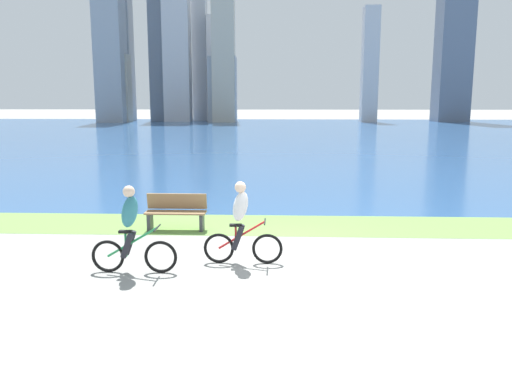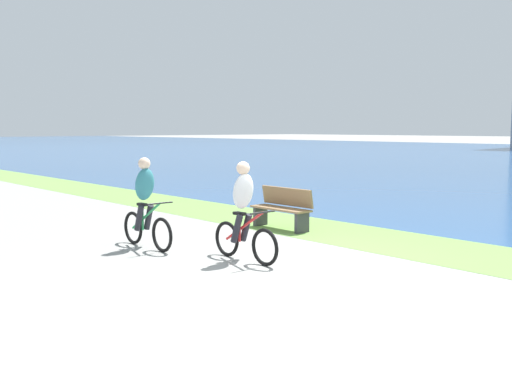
# 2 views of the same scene
# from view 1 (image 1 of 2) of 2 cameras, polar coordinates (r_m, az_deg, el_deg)

# --- Properties ---
(ground_plane) EXTENTS (300.00, 300.00, 0.00)m
(ground_plane) POSITION_cam_1_polar(r_m,az_deg,el_deg) (10.97, 1.75, -7.03)
(ground_plane) COLOR gray
(grass_strip_bayside) EXTENTS (120.00, 2.28, 0.01)m
(grass_strip_bayside) POSITION_cam_1_polar(r_m,az_deg,el_deg) (13.62, 1.91, -3.60)
(grass_strip_bayside) COLOR #6B9947
(grass_strip_bayside) RESTS_ON ground
(bay_water_surface) EXTENTS (300.00, 70.03, 0.00)m
(bay_water_surface) POSITION_cam_1_polar(r_m,az_deg,el_deg) (49.50, 2.36, 6.35)
(bay_water_surface) COLOR #2D568C
(bay_water_surface) RESTS_ON ground
(cyclist_lead) EXTENTS (1.57, 0.52, 1.65)m
(cyclist_lead) POSITION_cam_1_polar(r_m,az_deg,el_deg) (10.32, -1.63, -3.36)
(cyclist_lead) COLOR black
(cyclist_lead) RESTS_ON ground
(cyclist_trailing) EXTENTS (1.62, 0.52, 1.66)m
(cyclist_trailing) POSITION_cam_1_polar(r_m,az_deg,el_deg) (10.04, -13.41, -4.00)
(cyclist_trailing) COLOR black
(cyclist_trailing) RESTS_ON ground
(bench_near_path) EXTENTS (1.50, 0.47, 0.90)m
(bench_near_path) POSITION_cam_1_polar(r_m,az_deg,el_deg) (13.21, -8.67, -2.16)
(bench_near_path) COLOR olive
(bench_near_path) RESTS_ON ground
(city_skyline_far_shore) EXTENTS (51.89, 9.79, 27.55)m
(city_skyline_far_shore) POSITION_cam_1_polar(r_m,az_deg,el_deg) (76.82, -2.03, 16.16)
(city_skyline_far_shore) COLOR #8C939E
(city_skyline_far_shore) RESTS_ON ground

